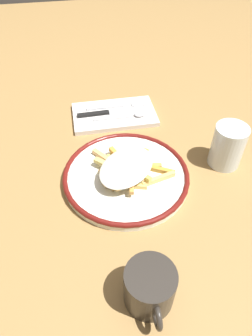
% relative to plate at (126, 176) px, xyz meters
% --- Properties ---
extents(ground_plane, '(2.60, 2.60, 0.00)m').
position_rel_plate_xyz_m(ground_plane, '(0.00, 0.00, -0.01)').
color(ground_plane, olive).
extents(plate, '(0.29, 0.29, 0.02)m').
position_rel_plate_xyz_m(plate, '(0.00, 0.00, 0.00)').
color(plate, white).
rests_on(plate, ground_plane).
extents(fries_heap, '(0.18, 0.20, 0.04)m').
position_rel_plate_xyz_m(fries_heap, '(0.00, 0.00, 0.02)').
color(fries_heap, '#E0C564').
rests_on(fries_heap, plate).
extents(napkin, '(0.14, 0.23, 0.01)m').
position_rel_plate_xyz_m(napkin, '(-0.25, 0.01, -0.01)').
color(napkin, silver).
rests_on(napkin, ground_plane).
extents(fork, '(0.02, 0.18, 0.00)m').
position_rel_plate_xyz_m(fork, '(-0.28, 0.02, 0.00)').
color(fork, silver).
rests_on(fork, napkin).
extents(knife, '(0.02, 0.21, 0.01)m').
position_rel_plate_xyz_m(knife, '(-0.25, -0.01, 0.00)').
color(knife, black).
rests_on(knife, napkin).
extents(spoon, '(0.02, 0.15, 0.01)m').
position_rel_plate_xyz_m(spoon, '(-0.22, 0.05, 0.01)').
color(spoon, silver).
rests_on(spoon, napkin).
extents(water_glass, '(0.08, 0.08, 0.11)m').
position_rel_plate_xyz_m(water_glass, '(-0.01, 0.24, 0.04)').
color(water_glass, silver).
rests_on(water_glass, ground_plane).
extents(coffee_mug, '(0.11, 0.08, 0.08)m').
position_rel_plate_xyz_m(coffee_mug, '(0.27, -0.01, 0.03)').
color(coffee_mug, '#2D2924').
rests_on(coffee_mug, ground_plane).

